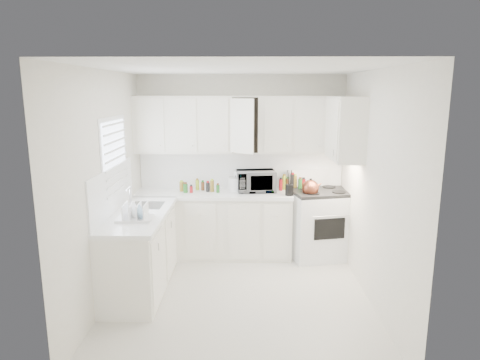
{
  "coord_description": "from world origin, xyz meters",
  "views": [
    {
      "loc": [
        0.08,
        -4.65,
        2.37
      ],
      "look_at": [
        0.0,
        0.7,
        1.25
      ],
      "focal_mm": 31.96,
      "sensor_mm": 36.0,
      "label": 1
    }
  ],
  "objects_px": {
    "stove": "(320,215)",
    "microwave": "(256,179)",
    "tea_kettle": "(310,187)",
    "dish_rack": "(134,211)",
    "rice_cooker": "(236,183)",
    "utensil_crock": "(289,182)"
  },
  "relations": [
    {
      "from": "microwave",
      "to": "dish_rack",
      "type": "relative_size",
      "value": 1.4
    },
    {
      "from": "stove",
      "to": "microwave",
      "type": "relative_size",
      "value": 2.33
    },
    {
      "from": "tea_kettle",
      "to": "utensil_crock",
      "type": "bearing_deg",
      "value": -179.3
    },
    {
      "from": "stove",
      "to": "rice_cooker",
      "type": "bearing_deg",
      "value": 161.09
    },
    {
      "from": "rice_cooker",
      "to": "utensil_crock",
      "type": "distance_m",
      "value": 0.8
    },
    {
      "from": "rice_cooker",
      "to": "dish_rack",
      "type": "height_order",
      "value": "rice_cooker"
    },
    {
      "from": "stove",
      "to": "utensil_crock",
      "type": "xyz_separation_m",
      "value": [
        -0.47,
        -0.16,
        0.5
      ]
    },
    {
      "from": "rice_cooker",
      "to": "dish_rack",
      "type": "distance_m",
      "value": 1.83
    },
    {
      "from": "dish_rack",
      "to": "rice_cooker",
      "type": "bearing_deg",
      "value": 51.22
    },
    {
      "from": "microwave",
      "to": "utensil_crock",
      "type": "relative_size",
      "value": 1.47
    },
    {
      "from": "tea_kettle",
      "to": "microwave",
      "type": "bearing_deg",
      "value": 163.03
    },
    {
      "from": "tea_kettle",
      "to": "dish_rack",
      "type": "distance_m",
      "value": 2.43
    },
    {
      "from": "rice_cooker",
      "to": "microwave",
      "type": "bearing_deg",
      "value": -7.62
    },
    {
      "from": "utensil_crock",
      "to": "stove",
      "type": "bearing_deg",
      "value": 18.34
    },
    {
      "from": "microwave",
      "to": "utensil_crock",
      "type": "xyz_separation_m",
      "value": [
        0.46,
        -0.25,
        0.0
      ]
    },
    {
      "from": "rice_cooker",
      "to": "dish_rack",
      "type": "relative_size",
      "value": 0.59
    },
    {
      "from": "microwave",
      "to": "dish_rack",
      "type": "xyz_separation_m",
      "value": [
        -1.39,
        -1.41,
        -0.08
      ]
    },
    {
      "from": "tea_kettle",
      "to": "microwave",
      "type": "xyz_separation_m",
      "value": [
        -0.75,
        0.25,
        0.06
      ]
    },
    {
      "from": "tea_kettle",
      "to": "dish_rack",
      "type": "xyz_separation_m",
      "value": [
        -2.14,
        -1.16,
        -0.02
      ]
    },
    {
      "from": "stove",
      "to": "utensil_crock",
      "type": "height_order",
      "value": "utensil_crock"
    },
    {
      "from": "microwave",
      "to": "rice_cooker",
      "type": "bearing_deg",
      "value": 163.09
    },
    {
      "from": "tea_kettle",
      "to": "dish_rack",
      "type": "relative_size",
      "value": 0.74
    }
  ]
}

